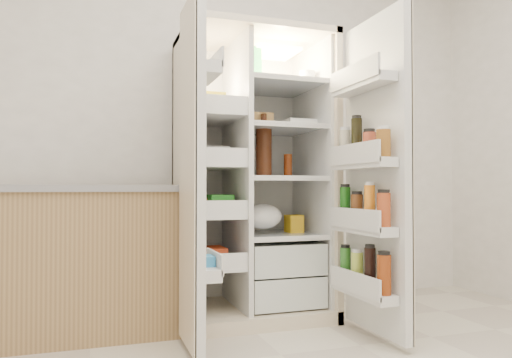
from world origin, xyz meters
name	(u,v)px	position (x,y,z in m)	size (l,w,h in m)	color
wall_back	(223,114)	(0.00, 2.00, 1.35)	(4.00, 0.02, 2.70)	white
refrigerator	(252,200)	(0.10, 1.65, 0.74)	(0.92, 0.70, 1.80)	beige
freezer_door	(193,174)	(-0.41, 1.05, 0.89)	(0.15, 0.40, 1.72)	silver
fridge_door	(374,180)	(0.57, 0.96, 0.87)	(0.17, 0.58, 1.72)	silver
kitchen_counter	(74,259)	(-0.98, 1.58, 0.42)	(1.15, 0.61, 0.84)	#9F7F4F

